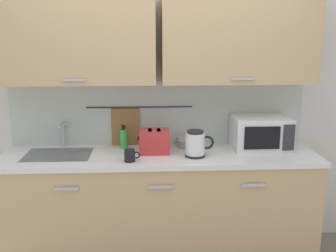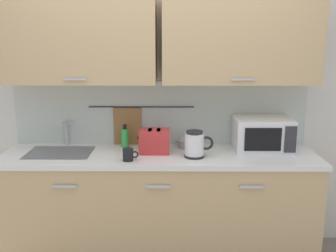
# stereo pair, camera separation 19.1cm
# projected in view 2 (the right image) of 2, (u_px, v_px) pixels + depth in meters

# --- Properties ---
(counter_unit) EXTENTS (2.53, 0.64, 0.90)m
(counter_unit) POSITION_uv_depth(u_px,v_px,m) (158.00, 205.00, 3.25)
(counter_unit) COLOR tan
(counter_unit) RESTS_ON ground
(back_wall_assembly) EXTENTS (3.70, 0.41, 2.50)m
(back_wall_assembly) POSITION_uv_depth(u_px,v_px,m) (160.00, 73.00, 3.24)
(back_wall_assembly) COLOR silver
(back_wall_assembly) RESTS_ON ground
(sink_faucet) EXTENTS (0.09, 0.17, 0.22)m
(sink_faucet) POSITION_uv_depth(u_px,v_px,m) (66.00, 129.00, 3.35)
(sink_faucet) COLOR #B2B5BA
(sink_faucet) RESTS_ON counter_unit
(microwave) EXTENTS (0.46, 0.35, 0.27)m
(microwave) POSITION_uv_depth(u_px,v_px,m) (263.00, 134.00, 3.22)
(microwave) COLOR white
(microwave) RESTS_ON counter_unit
(electric_kettle) EXTENTS (0.23, 0.16, 0.21)m
(electric_kettle) POSITION_uv_depth(u_px,v_px,m) (195.00, 144.00, 3.04)
(electric_kettle) COLOR black
(electric_kettle) RESTS_ON counter_unit
(dish_soap_bottle) EXTENTS (0.06, 0.06, 0.20)m
(dish_soap_bottle) POSITION_uv_depth(u_px,v_px,m) (125.00, 137.00, 3.31)
(dish_soap_bottle) COLOR green
(dish_soap_bottle) RESTS_ON counter_unit
(mug_near_sink) EXTENTS (0.12, 0.08, 0.09)m
(mug_near_sink) POSITION_uv_depth(u_px,v_px,m) (128.00, 155.00, 2.96)
(mug_near_sink) COLOR black
(mug_near_sink) RESTS_ON counter_unit
(mixing_bowl) EXTENTS (0.21, 0.21, 0.08)m
(mixing_bowl) POSITION_uv_depth(u_px,v_px,m) (189.00, 142.00, 3.32)
(mixing_bowl) COLOR #A5ADB7
(mixing_bowl) RESTS_ON counter_unit
(toaster) EXTENTS (0.26, 0.17, 0.19)m
(toaster) POSITION_uv_depth(u_px,v_px,m) (154.00, 141.00, 3.16)
(toaster) COLOR red
(toaster) RESTS_ON counter_unit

